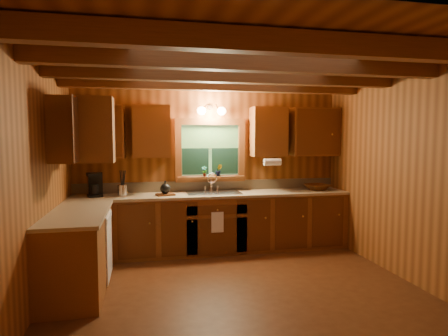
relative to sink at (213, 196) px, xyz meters
name	(u,v)px	position (x,y,z in m)	size (l,w,h in m)	color
room	(239,178)	(0.00, -1.60, 0.44)	(4.20, 4.20, 4.20)	#4D2812
ceiling_beams	(239,69)	(0.00, -1.60, 1.63)	(4.20, 2.54, 0.18)	brown
base_cabinets	(183,230)	(-0.49, -0.32, -0.43)	(4.20, 2.22, 0.86)	brown
countertop	(184,199)	(-0.48, -0.31, 0.02)	(4.20, 2.24, 0.04)	tan
backsplash	(210,186)	(0.00, 0.28, 0.12)	(4.20, 0.02, 0.16)	tan
dishwasher_panel	(109,245)	(-1.47, -0.92, -0.43)	(0.02, 0.60, 0.80)	white
upper_cabinets	(177,131)	(-0.56, -0.18, 0.98)	(4.19, 1.77, 0.78)	brown
window	(210,152)	(0.00, 0.26, 0.67)	(1.12, 0.08, 1.00)	brown
window_sill	(211,177)	(0.00, 0.22, 0.26)	(1.06, 0.14, 0.04)	brown
wall_sconce	(211,111)	(0.00, 0.14, 1.31)	(0.45, 0.21, 0.17)	black
paper_towel_roll	(272,162)	(0.92, -0.07, 0.51)	(0.11, 0.11, 0.27)	white
dish_towel	(217,222)	(0.00, -0.34, -0.34)	(0.18, 0.01, 0.30)	white
sink	(213,196)	(0.00, 0.00, 0.00)	(0.82, 0.48, 0.43)	silver
coffee_maker	(95,185)	(-1.74, 0.04, 0.21)	(0.19, 0.25, 0.34)	black
utensil_crock	(122,190)	(-1.35, -0.04, 0.14)	(0.13, 0.13, 0.38)	silver
cutting_board	(165,194)	(-0.73, -0.07, 0.06)	(0.26, 0.19, 0.02)	#522911
teakettle	(165,189)	(-0.73, -0.07, 0.14)	(0.15, 0.15, 0.19)	black
wicker_basket	(317,187)	(1.71, -0.02, 0.09)	(0.39, 0.39, 0.09)	#48230C
potted_plant_left	(204,171)	(-0.11, 0.18, 0.37)	(0.09, 0.06, 0.17)	#522911
potted_plant_right	(219,170)	(0.12, 0.20, 0.38)	(0.10, 0.08, 0.19)	#522911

